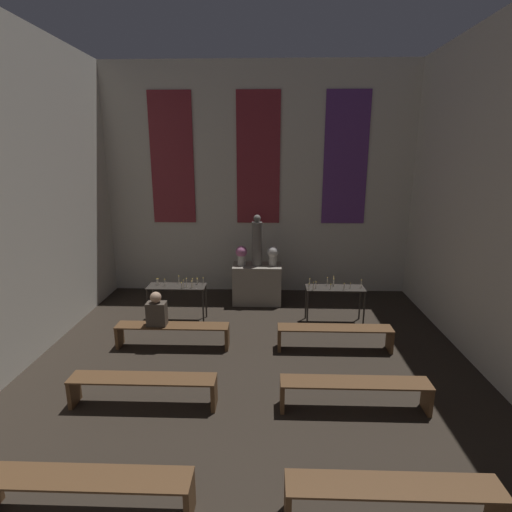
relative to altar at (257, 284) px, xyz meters
name	(u,v)px	position (x,y,z in m)	size (l,w,h in m)	color
wall_back	(258,181)	(0.00, 0.99, 2.45)	(8.03, 0.16, 5.80)	silver
altar	(257,284)	(0.00, 0.00, 0.00)	(1.18, 0.67, 0.96)	gray
statue	(257,242)	(0.00, 0.00, 1.06)	(0.25, 0.25, 1.24)	slate
flower_vase_left	(241,254)	(-0.38, 0.00, 0.75)	(0.28, 0.28, 0.47)	beige
flower_vase_right	(273,255)	(0.38, 0.00, 0.75)	(0.28, 0.28, 0.47)	beige
candle_rack_left	(177,290)	(-1.71, -1.18, 0.22)	(1.26, 0.47, 1.01)	#332D28
candle_rack_right	(335,292)	(1.71, -1.18, 0.22)	(1.26, 0.47, 1.01)	#332D28
pew_second_left	(87,486)	(-1.53, -6.11, -0.15)	(2.14, 0.36, 0.45)	brown
pew_second_right	(393,495)	(1.53, -6.11, -0.15)	(2.14, 0.36, 0.45)	brown
pew_third_left	(143,385)	(-1.53, -4.28, -0.15)	(2.14, 0.36, 0.45)	brown
pew_third_right	(355,389)	(1.53, -4.28, -0.15)	(2.14, 0.36, 0.45)	brown
pew_back_left	(173,331)	(-1.53, -2.44, -0.15)	(2.14, 0.36, 0.45)	brown
pew_back_right	(335,333)	(1.53, -2.44, -0.15)	(2.14, 0.36, 0.45)	brown
person_seated	(157,311)	(-1.82, -2.44, 0.26)	(0.36, 0.24, 0.66)	#4C4238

